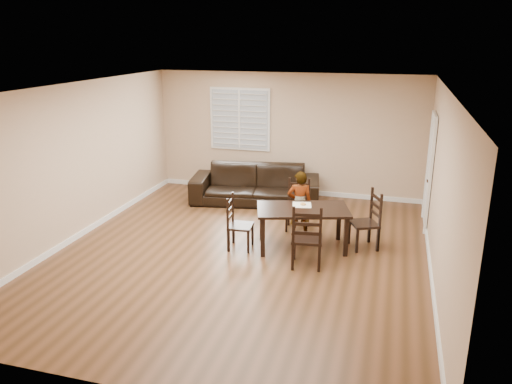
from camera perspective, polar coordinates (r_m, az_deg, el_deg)
ground at (r=8.33m, az=-1.72°, el=-7.01°), size 7.00×7.00×0.00m
room at (r=7.92m, az=-1.20°, el=5.47°), size 6.04×7.04×2.72m
dining_table at (r=8.35m, az=5.36°, el=-2.45°), size 1.69×1.24×0.71m
chair_near at (r=9.32m, az=4.87°, el=-1.55°), size 0.46×0.43×0.94m
chair_far at (r=7.65m, az=5.81°, el=-5.57°), size 0.52×0.49×1.03m
chair_left at (r=8.40m, az=-2.51°, el=-3.71°), size 0.42×0.45×0.92m
chair_right at (r=8.62m, az=13.01°, el=-3.35°), size 0.57×0.59×1.00m
child at (r=8.87m, az=5.00°, el=-1.37°), size 0.49×0.38×1.20m
napkin at (r=8.48m, az=5.27°, el=-1.48°), size 0.37×0.37×0.00m
donut at (r=8.48m, az=5.40°, el=-1.34°), size 0.10×0.10×0.04m
sofa at (r=10.71m, az=-0.08°, el=0.88°), size 2.84×1.47×0.79m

